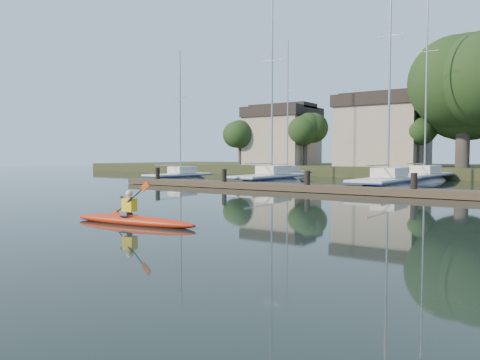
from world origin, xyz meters
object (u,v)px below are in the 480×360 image
Objects in this scene: sailboat_0 at (179,184)px; sailboat_5 at (286,180)px; dock at (357,190)px; sailboat_2 at (386,192)px; kayak at (133,218)px; sailboat_6 at (423,185)px; sailboat_1 at (270,187)px.

sailboat_5 is at bearing 67.52° from sailboat_0.
dock is 4.67m from sailboat_2.
kayak is at bearing -93.43° from sailboat_2.
dock is at bearing -10.08° from sailboat_0.
kayak is 0.26× the size of sailboat_6.
sailboat_5 reaches higher than dock.
sailboat_6 reaches higher than dock.
kayak is 30.13m from sailboat_5.
sailboat_6 is at bearing 88.24° from dock.
sailboat_1 reaches higher than sailboat_0.
dock is 17.90m from sailboat_5.
sailboat_2 reaches higher than kayak.
dock is 1.96× the size of sailboat_6.
sailboat_0 is 0.85× the size of sailboat_5.
kayak is at bearing -70.02° from sailboat_5.
sailboat_1 reaches higher than kayak.
sailboat_2 is 8.77m from sailboat_6.
sailboat_6 reaches higher than kayak.
sailboat_6 is (0.21, 8.76, 0.00)m from sailboat_2.
kayak is 19.61m from sailboat_2.
sailboat_1 is (8.02, 0.94, -0.02)m from sailboat_0.
sailboat_0 is at bearing 166.78° from dock.
sailboat_1 is 0.95× the size of sailboat_2.
sailboat_0 is 8.08m from sailboat_1.
sailboat_0 is (-16.37, 3.85, -0.40)m from dock.
dock is 9.63m from sailboat_1.
sailboat_6 is (16.78, 9.57, -0.01)m from sailboat_0.
sailboat_2 is 0.95× the size of sailboat_6.
sailboat_2 is at bearing 87.49° from dock.
sailboat_6 is at bearing 46.07° from sailboat_1.
dock is at bearing -90.69° from sailboat_2.
sailboat_0 reaches higher than kayak.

